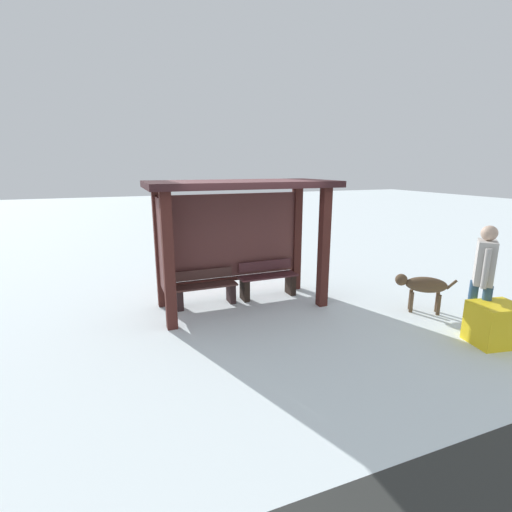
{
  "coord_description": "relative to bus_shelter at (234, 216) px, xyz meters",
  "views": [
    {
      "loc": [
        -2.3,
        -6.61,
        2.72
      ],
      "look_at": [
        0.2,
        -0.24,
        1.06
      ],
      "focal_mm": 25.94,
      "sensor_mm": 36.0,
      "label": 1
    }
  ],
  "objects": [
    {
      "name": "bench_left_inside",
      "position": [
        -0.59,
        0.13,
        -1.46
      ],
      "size": [
        1.26,
        0.36,
        0.71
      ],
      "color": "#4B2F2B",
      "rests_on": "ground"
    },
    {
      "name": "grit_bin",
      "position": [
        3.22,
        -3.16,
        -1.46
      ],
      "size": [
        0.79,
        0.68,
        0.66
      ],
      "primitive_type": "cube",
      "rotation": [
        0.0,
        0.0,
        -0.18
      ],
      "color": "yellow",
      "rests_on": "ground"
    },
    {
      "name": "ground_plane",
      "position": [
        0.09,
        -0.17,
        -1.79
      ],
      "size": [
        60.0,
        60.0,
        0.0
      ],
      "primitive_type": "plane",
      "color": "white"
    },
    {
      "name": "bench_center_inside",
      "position": [
        0.77,
        0.13,
        -1.43
      ],
      "size": [
        1.26,
        0.37,
        0.76
      ],
      "color": "#4D272B",
      "rests_on": "ground"
    },
    {
      "name": "dog",
      "position": [
        3.17,
        -1.73,
        -1.27
      ],
      "size": [
        0.89,
        0.74,
        0.72
      ],
      "color": "#4F3C29",
      "rests_on": "ground"
    },
    {
      "name": "person_walking",
      "position": [
        3.25,
        -2.82,
        -0.71
      ],
      "size": [
        0.54,
        0.49,
        1.83
      ],
      "color": "#B9B4AE",
      "rests_on": "ground"
    },
    {
      "name": "bus_shelter",
      "position": [
        0.0,
        0.0,
        0.0
      ],
      "size": [
        3.48,
        1.66,
        2.46
      ],
      "color": "#441E1A",
      "rests_on": "ground"
    }
  ]
}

